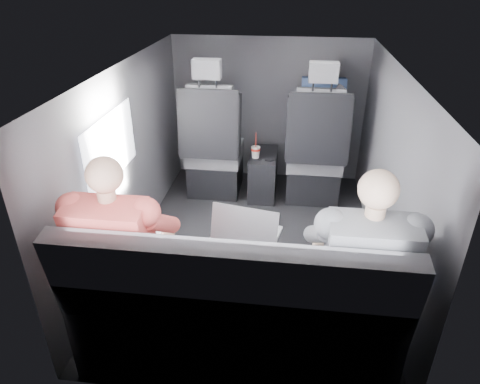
# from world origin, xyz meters

# --- Properties ---
(floor) EXTENTS (2.60, 2.60, 0.00)m
(floor) POSITION_xyz_m (0.00, 0.00, 0.00)
(floor) COLOR black
(floor) RESTS_ON ground
(ceiling) EXTENTS (2.60, 2.60, 0.00)m
(ceiling) POSITION_xyz_m (0.00, 0.00, 1.35)
(ceiling) COLOR #B2B2AD
(ceiling) RESTS_ON panel_back
(panel_left) EXTENTS (0.02, 2.60, 1.35)m
(panel_left) POSITION_xyz_m (-0.90, 0.00, 0.68)
(panel_left) COLOR #56565B
(panel_left) RESTS_ON floor
(panel_right) EXTENTS (0.02, 2.60, 1.35)m
(panel_right) POSITION_xyz_m (0.90, 0.00, 0.68)
(panel_right) COLOR #56565B
(panel_right) RESTS_ON floor
(panel_front) EXTENTS (1.80, 0.02, 1.35)m
(panel_front) POSITION_xyz_m (0.00, 1.30, 0.68)
(panel_front) COLOR #56565B
(panel_front) RESTS_ON floor
(panel_back) EXTENTS (1.80, 0.02, 1.35)m
(panel_back) POSITION_xyz_m (0.00, -1.30, 0.68)
(panel_back) COLOR #56565B
(panel_back) RESTS_ON floor
(side_window) EXTENTS (0.02, 0.75, 0.42)m
(side_window) POSITION_xyz_m (-0.88, -0.30, 0.90)
(side_window) COLOR white
(side_window) RESTS_ON panel_left
(seatbelt) EXTENTS (0.35, 0.11, 0.59)m
(seatbelt) POSITION_xyz_m (0.45, 0.67, 0.80)
(seatbelt) COLOR black
(seatbelt) RESTS_ON front_seat_right
(front_seat_left) EXTENTS (0.52, 0.58, 1.26)m
(front_seat_left) POSITION_xyz_m (-0.45, 0.84, 0.40)
(front_seat_left) COLOR black
(front_seat_left) RESTS_ON floor
(front_seat_right) EXTENTS (0.52, 0.58, 1.26)m
(front_seat_right) POSITION_xyz_m (0.45, 0.84, 0.40)
(front_seat_right) COLOR black
(front_seat_right) RESTS_ON floor
(center_console) EXTENTS (0.24, 0.48, 0.41)m
(center_console) POSITION_xyz_m (0.00, 0.88, 0.20)
(center_console) COLOR black
(center_console) RESTS_ON floor
(rear_bench) EXTENTS (1.60, 0.57, 0.92)m
(rear_bench) POSITION_xyz_m (0.00, -1.06, 0.31)
(rear_bench) COLOR slate
(rear_bench) RESTS_ON floor
(soda_cup) EXTENTS (0.08, 0.08, 0.24)m
(soda_cup) POSITION_xyz_m (-0.06, 0.77, 0.46)
(soda_cup) COLOR white
(soda_cup) RESTS_ON center_console
(laptop_white) EXTENTS (0.42, 0.44, 0.26)m
(laptop_white) POSITION_xyz_m (-0.63, -0.82, 0.64)
(laptop_white) COLOR white
(laptop_white) RESTS_ON passenger_rear_left
(laptop_silver) EXTENTS (0.39, 0.38, 0.25)m
(laptop_silver) POSITION_xyz_m (0.02, -0.75, 0.63)
(laptop_silver) COLOR #B1B0B5
(laptop_silver) RESTS_ON rear_bench
(laptop_black) EXTENTS (0.33, 0.30, 0.23)m
(laptop_black) POSITION_xyz_m (0.59, -0.78, 0.63)
(laptop_black) COLOR black
(laptop_black) RESTS_ON passenger_rear_right
(passenger_rear_left) EXTENTS (0.48, 0.60, 1.18)m
(passenger_rear_left) POSITION_xyz_m (-0.57, -0.97, 0.61)
(passenger_rear_left) COLOR #323237
(passenger_rear_left) RESTS_ON rear_bench
(passenger_rear_right) EXTENTS (0.48, 0.60, 1.19)m
(passenger_rear_right) POSITION_xyz_m (0.60, -0.97, 0.62)
(passenger_rear_right) COLOR #324B70
(passenger_rear_right) RESTS_ON rear_bench
(passenger_front_right) EXTENTS (0.38, 0.38, 0.74)m
(passenger_front_right) POSITION_xyz_m (0.49, 1.10, 0.74)
(passenger_front_right) COLOR #324B70
(passenger_front_right) RESTS_ON front_seat_right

